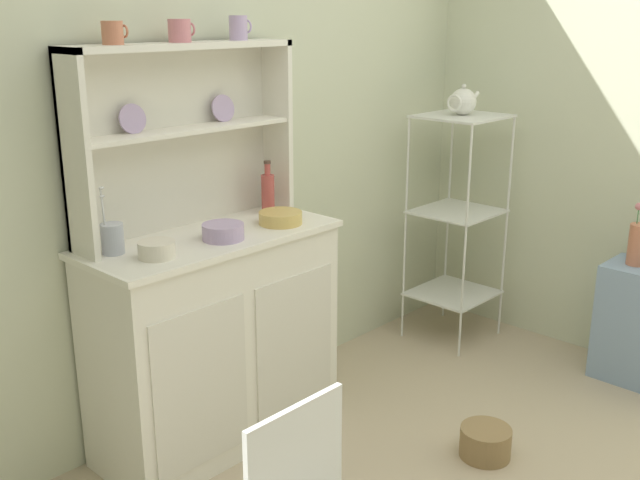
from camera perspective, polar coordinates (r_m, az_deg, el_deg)
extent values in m
cube|color=beige|center=(3.20, -7.52, 8.63)|extent=(3.84, 0.05, 2.50)
cube|color=white|center=(3.07, -7.97, -7.55)|extent=(1.00, 0.42, 0.88)
cube|color=silver|center=(2.81, -9.01, -11.09)|extent=(0.42, 0.01, 0.62)
cube|color=silver|center=(3.09, -1.91, -8.15)|extent=(0.42, 0.01, 0.62)
cube|color=white|center=(2.92, -8.31, 0.13)|extent=(1.03, 0.45, 0.02)
cube|color=silver|center=(2.99, -11.03, 7.72)|extent=(0.96, 0.02, 0.72)
cube|color=white|center=(2.68, -18.16, 6.12)|extent=(0.02, 0.18, 0.72)
cube|color=white|center=(3.23, -3.37, 8.66)|extent=(0.02, 0.18, 0.72)
cube|color=white|center=(2.92, -10.14, 8.26)|extent=(0.92, 0.16, 0.02)
cube|color=white|center=(2.89, -10.46, 14.37)|extent=(0.96, 0.18, 0.02)
cylinder|color=#B79ECC|center=(2.83, -14.11, 8.95)|extent=(0.11, 0.03, 0.11)
cylinder|color=#B79ECC|center=(3.07, -7.41, 9.93)|extent=(0.11, 0.03, 0.11)
cylinder|color=silver|center=(3.76, 11.01, -0.37)|extent=(0.01, 0.01, 1.21)
cylinder|color=silver|center=(4.09, 14.01, 0.84)|extent=(0.01, 0.01, 1.21)
cylinder|color=silver|center=(3.96, 6.53, 0.72)|extent=(0.01, 0.01, 1.21)
cylinder|color=silver|center=(4.28, 9.73, 1.80)|extent=(0.01, 0.01, 1.21)
cube|color=silver|center=(3.90, 10.80, 9.26)|extent=(0.42, 0.39, 0.01)
cube|color=silver|center=(3.99, 10.40, 2.15)|extent=(0.42, 0.39, 0.01)
cube|color=silver|center=(4.13, 10.07, -3.99)|extent=(0.42, 0.39, 0.01)
cylinder|color=#93754C|center=(3.17, 12.50, -14.82)|extent=(0.20, 0.20, 0.12)
cylinder|color=#C67556|center=(2.73, -15.55, 14.98)|extent=(0.07, 0.07, 0.08)
torus|color=#C67556|center=(2.76, -14.70, 15.14)|extent=(0.01, 0.05, 0.05)
cylinder|color=#D17A84|center=(2.89, -10.66, 15.41)|extent=(0.08, 0.08, 0.08)
torus|color=#D17A84|center=(2.92, -9.81, 15.55)|extent=(0.01, 0.05, 0.05)
cylinder|color=#B79ECC|center=(3.06, -6.25, 15.78)|extent=(0.07, 0.07, 0.09)
torus|color=#B79ECC|center=(3.09, -5.58, 15.90)|extent=(0.01, 0.05, 0.05)
cylinder|color=silver|center=(2.68, -12.35, -0.71)|extent=(0.13, 0.13, 0.06)
cylinder|color=#B79ECC|center=(2.85, -7.40, 0.64)|extent=(0.16, 0.16, 0.06)
cylinder|color=#DBB760|center=(3.04, -3.03, 1.71)|extent=(0.18, 0.18, 0.05)
cylinder|color=#B74C47|center=(3.19, -3.99, 3.51)|extent=(0.06, 0.06, 0.17)
cylinder|color=#B74C47|center=(3.17, -4.03, 5.41)|extent=(0.03, 0.03, 0.05)
cylinder|color=#4C382D|center=(3.17, -4.04, 5.94)|extent=(0.03, 0.03, 0.01)
cylinder|color=#B2B7C6|center=(2.76, -15.54, 0.10)|extent=(0.08, 0.08, 0.11)
cylinder|color=silver|center=(2.73, -16.16, 1.74)|extent=(0.01, 0.04, 0.19)
ellipsoid|color=silver|center=(2.70, -16.34, 3.83)|extent=(0.02, 0.01, 0.01)
cylinder|color=silver|center=(2.74, -16.15, 1.44)|extent=(0.01, 0.02, 0.16)
ellipsoid|color=silver|center=(2.71, -16.30, 3.21)|extent=(0.02, 0.01, 0.01)
sphere|color=white|center=(3.89, 10.86, 10.32)|extent=(0.13, 0.13, 0.13)
sphere|color=silver|center=(3.88, 10.92, 11.44)|extent=(0.02, 0.02, 0.02)
cylinder|color=white|center=(3.97, 11.64, 10.55)|extent=(0.09, 0.02, 0.07)
torus|color=white|center=(3.82, 10.20, 10.24)|extent=(0.01, 0.09, 0.09)
cylinder|color=#C67556|center=(3.79, 23.07, -0.33)|extent=(0.09, 0.09, 0.20)
cylinder|color=#4C844C|center=(3.77, 23.06, 1.61)|extent=(0.00, 0.01, 0.10)
sphere|color=#D17A84|center=(3.75, 23.15, 2.37)|extent=(0.03, 0.03, 0.03)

